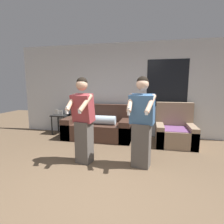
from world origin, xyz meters
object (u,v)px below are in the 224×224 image
Objects in this scene: armchair at (175,132)px; person_left at (83,120)px; person_right at (142,123)px; side_table at (61,117)px; couch at (99,127)px.

armchair is 0.64× the size of person_left.
person_right reaches higher than armchair.
armchair is at bearing 62.10° from person_right.
person_left is 1.09m from person_right.
side_table is 0.45× the size of person_right.
person_right is at bearing -117.90° from armchair.
person_left reaches higher than armchair.
armchair reaches higher than couch.
person_right is (2.56, -1.76, 0.33)m from side_table.
armchair is at bearing -2.55° from couch.
person_left is 0.99× the size of person_right.
side_table is at bearing 175.05° from armchair.
armchair is (2.05, -0.09, -0.00)m from couch.
side_table is 3.12m from person_right.
person_right reaches higher than person_left.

